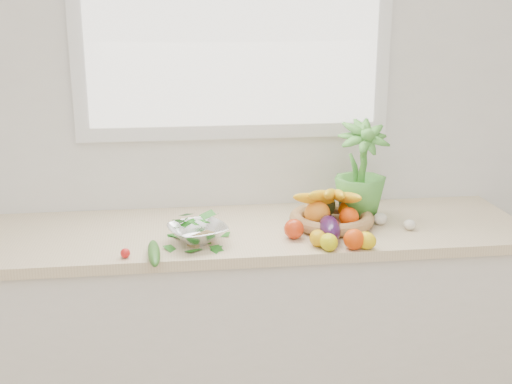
{
  "coord_description": "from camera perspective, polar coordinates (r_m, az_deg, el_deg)",
  "views": [
    {
      "loc": [
        -0.25,
        -0.41,
        1.73
      ],
      "look_at": [
        0.05,
        1.93,
        1.05
      ],
      "focal_mm": 45.0,
      "sensor_mm": 36.0,
      "label": 1
    }
  ],
  "objects": [
    {
      "name": "lemon_a",
      "position": [
        2.29,
        6.49,
        -4.46
      ],
      "size": [
        0.07,
        0.09,
        0.06
      ],
      "primitive_type": "ellipsoid",
      "rotation": [
        0.0,
        0.0,
        0.15
      ],
      "color": "#D3CB0B",
      "rests_on": "countertop"
    },
    {
      "name": "colander_with_spinach",
      "position": [
        2.35,
        -5.23,
        -3.23
      ],
      "size": [
        0.27,
        0.27,
        0.11
      ],
      "color": "silver",
      "rests_on": "countertop"
    },
    {
      "name": "lemon_c",
      "position": [
        2.32,
        9.75,
        -4.27
      ],
      "size": [
        0.1,
        0.1,
        0.06
      ],
      "primitive_type": "ellipsoid",
      "rotation": [
        0.0,
        0.0,
        0.72
      ],
      "color": "yellow",
      "rests_on": "countertop"
    },
    {
      "name": "countertop",
      "position": [
        2.52,
        -1.19,
        -3.63
      ],
      "size": [
        2.24,
        0.62,
        0.04
      ],
      "primitive_type": "cube",
      "color": "beige",
      "rests_on": "counter_cabinet"
    },
    {
      "name": "garlic_c",
      "position": [
        2.56,
        13.49,
        -2.84
      ],
      "size": [
        0.06,
        0.06,
        0.04
      ],
      "primitive_type": "ellipsoid",
      "rotation": [
        0.0,
        0.0,
        0.2
      ],
      "color": "white",
      "rests_on": "countertop"
    },
    {
      "name": "ginger",
      "position": [
        2.36,
        -4.89,
        -4.17
      ],
      "size": [
        0.11,
        0.1,
        0.03
      ],
      "primitive_type": "cube",
      "rotation": [
        0.0,
        0.0,
        0.75
      ],
      "color": "tan",
      "rests_on": "countertop"
    },
    {
      "name": "window_pane",
      "position": [
        2.63,
        -1.96,
        16.52
      ],
      "size": [
        1.18,
        0.01,
        0.98
      ],
      "primitive_type": "cube",
      "color": "white",
      "rests_on": "window_frame"
    },
    {
      "name": "counter_cabinet",
      "position": [
        2.71,
        -1.13,
        -12.63
      ],
      "size": [
        2.2,
        0.58,
        0.86
      ],
      "primitive_type": "cube",
      "color": "silver",
      "rests_on": "ground"
    },
    {
      "name": "orange_loose",
      "position": [
        2.31,
        8.71,
        -4.18
      ],
      "size": [
        0.09,
        0.09,
        0.08
      ],
      "primitive_type": "sphere",
      "rotation": [
        0.0,
        0.0,
        -0.27
      ],
      "color": "#E64207",
      "rests_on": "countertop"
    },
    {
      "name": "eggplant",
      "position": [
        2.41,
        6.58,
        -3.19
      ],
      "size": [
        0.1,
        0.21,
        0.08
      ],
      "primitive_type": "ellipsoid",
      "rotation": [
        0.0,
        0.0,
        -0.1
      ],
      "color": "#2B0E35",
      "rests_on": "countertop"
    },
    {
      "name": "lemon_b",
      "position": [
        2.33,
        5.52,
        -4.1
      ],
      "size": [
        0.07,
        0.08,
        0.06
      ],
      "primitive_type": "ellipsoid",
      "rotation": [
        0.0,
        0.0,
        -0.12
      ],
      "color": "#D4970B",
      "rests_on": "countertop"
    },
    {
      "name": "potted_herb",
      "position": [
        2.6,
        9.32,
        2.07
      ],
      "size": [
        0.24,
        0.24,
        0.38
      ],
      "primitive_type": "imported",
      "rotation": [
        0.0,
        0.0,
        0.12
      ],
      "color": "#4B9B38",
      "rests_on": "countertop"
    },
    {
      "name": "garlic_a",
      "position": [
        2.58,
        8.46,
        -2.29
      ],
      "size": [
        0.07,
        0.07,
        0.05
      ],
      "primitive_type": "ellipsoid",
      "rotation": [
        0.0,
        0.0,
        0.41
      ],
      "color": "beige",
      "rests_on": "countertop"
    },
    {
      "name": "back_wall",
      "position": [
        2.7,
        -1.95,
        7.99
      ],
      "size": [
        4.5,
        0.02,
        2.7
      ],
      "primitive_type": "cube",
      "color": "white",
      "rests_on": "ground"
    },
    {
      "name": "garlic_b",
      "position": [
        2.59,
        10.98,
        -2.34
      ],
      "size": [
        0.06,
        0.06,
        0.05
      ],
      "primitive_type": "ellipsoid",
      "rotation": [
        0.0,
        0.0,
        0.01
      ],
      "color": "silver",
      "rests_on": "countertop"
    },
    {
      "name": "apple",
      "position": [
        2.39,
        3.39,
        -3.29
      ],
      "size": [
        0.09,
        0.09,
        0.08
      ],
      "primitive_type": "sphere",
      "rotation": [
        0.0,
        0.0,
        -0.24
      ],
      "color": "red",
      "rests_on": "countertop"
    },
    {
      "name": "cucumber",
      "position": [
        2.23,
        -9.06,
        -5.38
      ],
      "size": [
        0.06,
        0.24,
        0.04
      ],
      "primitive_type": "ellipsoid",
      "rotation": [
        0.0,
        0.0,
        0.06
      ],
      "color": "#2F5C1B",
      "rests_on": "countertop"
    },
    {
      "name": "radish",
      "position": [
        2.26,
        -11.54,
        -5.35
      ],
      "size": [
        0.04,
        0.04,
        0.03
      ],
      "primitive_type": "sphere",
      "rotation": [
        0.0,
        0.0,
        0.04
      ],
      "color": "red",
      "rests_on": "countertop"
    },
    {
      "name": "fruit_basket",
      "position": [
        2.54,
        6.68,
        -1.91
      ],
      "size": [
        0.44,
        0.44,
        0.18
      ],
      "color": "#AA774B",
      "rests_on": "countertop"
    },
    {
      "name": "window_frame",
      "position": [
        2.65,
        -2.0,
        16.52
      ],
      "size": [
        1.3,
        0.03,
        1.1
      ],
      "primitive_type": "cube",
      "color": "white",
      "rests_on": "back_wall"
    }
  ]
}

